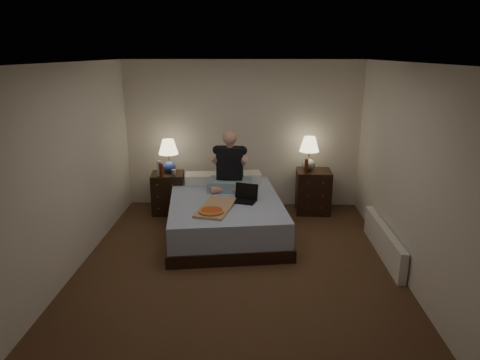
{
  "coord_description": "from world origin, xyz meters",
  "views": [
    {
      "loc": [
        0.19,
        -4.96,
        2.61
      ],
      "look_at": [
        0.0,
        0.9,
        0.85
      ],
      "focal_mm": 32.0,
      "sensor_mm": 36.0,
      "label": 1
    }
  ],
  "objects_px": {
    "soda_can": "(174,172)",
    "lamp_left": "(169,156)",
    "bed": "(225,216)",
    "laptop": "(244,194)",
    "beer_bottle_left": "(161,170)",
    "radiator": "(384,241)",
    "person": "(229,161)",
    "pizza_box": "(211,212)",
    "nightstand_left": "(168,193)",
    "lamp_right": "(309,154)",
    "nightstand_right": "(313,191)",
    "beer_bottle_right": "(306,166)",
    "water_bottle": "(159,168)"
  },
  "relations": [
    {
      "from": "nightstand_right",
      "to": "person",
      "type": "relative_size",
      "value": 0.78
    },
    {
      "from": "nightstand_left",
      "to": "laptop",
      "type": "xyz_separation_m",
      "value": [
        1.3,
        -0.95,
        0.31
      ]
    },
    {
      "from": "water_bottle",
      "to": "beer_bottle_right",
      "type": "bearing_deg",
      "value": 2.67
    },
    {
      "from": "nightstand_left",
      "to": "lamp_right",
      "type": "distance_m",
      "value": 2.44
    },
    {
      "from": "person",
      "to": "laptop",
      "type": "bearing_deg",
      "value": -63.43
    },
    {
      "from": "water_bottle",
      "to": "radiator",
      "type": "bearing_deg",
      "value": -22.87
    },
    {
      "from": "nightstand_left",
      "to": "lamp_right",
      "type": "bearing_deg",
      "value": -2.96
    },
    {
      "from": "nightstand_left",
      "to": "person",
      "type": "bearing_deg",
      "value": -25.82
    },
    {
      "from": "radiator",
      "to": "bed",
      "type": "bearing_deg",
      "value": 162.28
    },
    {
      "from": "nightstand_left",
      "to": "lamp_left",
      "type": "xyz_separation_m",
      "value": [
        0.03,
        0.06,
        0.62
      ]
    },
    {
      "from": "laptop",
      "to": "bed",
      "type": "bearing_deg",
      "value": 173.0
    },
    {
      "from": "bed",
      "to": "person",
      "type": "relative_size",
      "value": 2.3
    },
    {
      "from": "water_bottle",
      "to": "pizza_box",
      "type": "height_order",
      "value": "water_bottle"
    },
    {
      "from": "nightstand_right",
      "to": "pizza_box",
      "type": "relative_size",
      "value": 0.95
    },
    {
      "from": "lamp_left",
      "to": "beer_bottle_right",
      "type": "distance_m",
      "value": 2.27
    },
    {
      "from": "soda_can",
      "to": "lamp_left",
      "type": "bearing_deg",
      "value": 121.06
    },
    {
      "from": "beer_bottle_right",
      "to": "radiator",
      "type": "distance_m",
      "value": 1.84
    },
    {
      "from": "lamp_left",
      "to": "laptop",
      "type": "xyz_separation_m",
      "value": [
        1.27,
        -1.01,
        -0.31
      ]
    },
    {
      "from": "nightstand_left",
      "to": "radiator",
      "type": "relative_size",
      "value": 0.43
    },
    {
      "from": "nightstand_right",
      "to": "soda_can",
      "type": "relative_size",
      "value": 7.25
    },
    {
      "from": "bed",
      "to": "pizza_box",
      "type": "distance_m",
      "value": 0.73
    },
    {
      "from": "bed",
      "to": "radiator",
      "type": "bearing_deg",
      "value": -25.56
    },
    {
      "from": "soda_can",
      "to": "pizza_box",
      "type": "distance_m",
      "value": 1.56
    },
    {
      "from": "beer_bottle_right",
      "to": "radiator",
      "type": "relative_size",
      "value": 0.14
    },
    {
      "from": "beer_bottle_right",
      "to": "pizza_box",
      "type": "relative_size",
      "value": 0.3
    },
    {
      "from": "beer_bottle_left",
      "to": "beer_bottle_right",
      "type": "xyz_separation_m",
      "value": [
        2.34,
        0.18,
        0.04
      ]
    },
    {
      "from": "nightstand_right",
      "to": "laptop",
      "type": "xyz_separation_m",
      "value": [
        -1.14,
        -1.04,
        0.29
      ]
    },
    {
      "from": "lamp_right",
      "to": "soda_can",
      "type": "height_order",
      "value": "lamp_right"
    },
    {
      "from": "nightstand_left",
      "to": "beer_bottle_left",
      "type": "bearing_deg",
      "value": -110.81
    },
    {
      "from": "lamp_left",
      "to": "beer_bottle_right",
      "type": "relative_size",
      "value": 2.43
    },
    {
      "from": "nightstand_left",
      "to": "laptop",
      "type": "bearing_deg",
      "value": -42.42
    },
    {
      "from": "bed",
      "to": "pizza_box",
      "type": "bearing_deg",
      "value": -110.19
    },
    {
      "from": "nightstand_left",
      "to": "person",
      "type": "xyz_separation_m",
      "value": [
        1.06,
        -0.38,
        0.66
      ]
    },
    {
      "from": "bed",
      "to": "lamp_left",
      "type": "relative_size",
      "value": 3.82
    },
    {
      "from": "nightstand_left",
      "to": "soda_can",
      "type": "relative_size",
      "value": 6.8
    },
    {
      "from": "beer_bottle_left",
      "to": "pizza_box",
      "type": "xyz_separation_m",
      "value": [
        0.93,
        -1.27,
        -0.22
      ]
    },
    {
      "from": "nightstand_left",
      "to": "water_bottle",
      "type": "relative_size",
      "value": 2.72
    },
    {
      "from": "nightstand_left",
      "to": "beer_bottle_left",
      "type": "height_order",
      "value": "beer_bottle_left"
    },
    {
      "from": "person",
      "to": "water_bottle",
      "type": "bearing_deg",
      "value": 172.02
    },
    {
      "from": "bed",
      "to": "beer_bottle_left",
      "type": "xyz_separation_m",
      "value": [
        -1.07,
        0.62,
        0.53
      ]
    },
    {
      "from": "nightstand_right",
      "to": "laptop",
      "type": "bearing_deg",
      "value": -136.04
    },
    {
      "from": "lamp_left",
      "to": "lamp_right",
      "type": "height_order",
      "value": "lamp_right"
    },
    {
      "from": "lamp_left",
      "to": "radiator",
      "type": "relative_size",
      "value": 0.35
    },
    {
      "from": "person",
      "to": "pizza_box",
      "type": "relative_size",
      "value": 1.22
    },
    {
      "from": "bed",
      "to": "lamp_left",
      "type": "distance_m",
      "value": 1.49
    },
    {
      "from": "lamp_left",
      "to": "nightstand_right",
      "type": "bearing_deg",
      "value": 0.83
    },
    {
      "from": "pizza_box",
      "to": "lamp_right",
      "type": "bearing_deg",
      "value": 59.6
    },
    {
      "from": "nightstand_right",
      "to": "person",
      "type": "height_order",
      "value": "person"
    },
    {
      "from": "lamp_left",
      "to": "beer_bottle_right",
      "type": "bearing_deg",
      "value": -2.0
    },
    {
      "from": "laptop",
      "to": "beer_bottle_left",
      "type": "bearing_deg",
      "value": 168.7
    }
  ]
}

